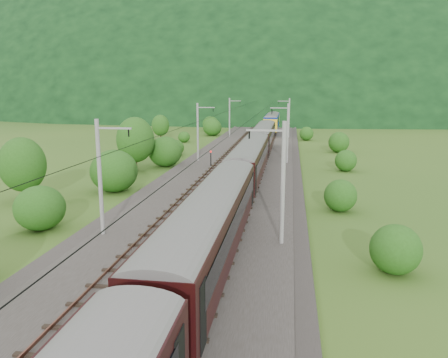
# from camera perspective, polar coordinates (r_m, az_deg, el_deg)

# --- Properties ---
(ground) EXTENTS (600.00, 600.00, 0.00)m
(ground) POSITION_cam_1_polar(r_m,az_deg,el_deg) (30.13, -4.52, -8.25)
(ground) COLOR #2F571B
(ground) RESTS_ON ground
(railbed) EXTENTS (14.00, 220.00, 0.30)m
(railbed) POSITION_cam_1_polar(r_m,az_deg,el_deg) (39.44, -1.23, -3.14)
(railbed) COLOR #38332D
(railbed) RESTS_ON ground
(track_left) EXTENTS (2.40, 220.00, 0.27)m
(track_left) POSITION_cam_1_polar(r_m,az_deg,el_deg) (39.86, -4.64, -2.69)
(track_left) COLOR brown
(track_left) RESTS_ON railbed
(track_right) EXTENTS (2.40, 220.00, 0.27)m
(track_right) POSITION_cam_1_polar(r_m,az_deg,el_deg) (39.06, 2.24, -2.96)
(track_right) COLOR brown
(track_right) RESTS_ON railbed
(catenary_left) EXTENTS (2.54, 192.28, 8.00)m
(catenary_left) POSITION_cam_1_polar(r_m,az_deg,el_deg) (61.15, -3.38, 6.32)
(catenary_left) COLOR gray
(catenary_left) RESTS_ON railbed
(catenary_right) EXTENTS (2.54, 192.28, 8.00)m
(catenary_right) POSITION_cam_1_polar(r_m,az_deg,el_deg) (59.82, 8.23, 6.10)
(catenary_right) COLOR gray
(catenary_right) RESTS_ON railbed
(overhead_wires) EXTENTS (4.83, 198.00, 0.03)m
(overhead_wires) POSITION_cam_1_polar(r_m,az_deg,el_deg) (38.25, -1.28, 6.98)
(overhead_wires) COLOR black
(overhead_wires) RESTS_ON ground
(mountain_main) EXTENTS (504.00, 360.00, 244.00)m
(mountain_main) POSITION_cam_1_polar(r_m,az_deg,el_deg) (287.80, 7.45, 9.64)
(mountain_main) COLOR black
(mountain_main) RESTS_ON ground
(mountain_ridge) EXTENTS (336.00, 280.00, 132.00)m
(mountain_ridge) POSITION_cam_1_polar(r_m,az_deg,el_deg) (351.30, -12.65, 9.82)
(mountain_ridge) COLOR black
(mountain_ridge) RESTS_ON ground
(train) EXTENTS (2.93, 118.63, 5.09)m
(train) POSITION_cam_1_polar(r_m,az_deg,el_deg) (46.31, 3.40, 3.29)
(train) COLOR black
(train) RESTS_ON ground
(hazard_post_near) EXTENTS (0.15, 0.15, 1.38)m
(hazard_post_near) POSITION_cam_1_polar(r_m,az_deg,el_deg) (80.74, 3.81, 5.13)
(hazard_post_near) COLOR red
(hazard_post_near) RESTS_ON railbed
(hazard_post_far) EXTENTS (0.16, 0.16, 1.48)m
(hazard_post_far) POSITION_cam_1_polar(r_m,az_deg,el_deg) (62.80, 2.59, 3.29)
(hazard_post_far) COLOR red
(hazard_post_far) RESTS_ON railbed
(signal) EXTENTS (0.22, 0.22, 2.00)m
(signal) POSITION_cam_1_polar(r_m,az_deg,el_deg) (57.08, -1.73, 2.88)
(signal) COLOR black
(signal) RESTS_ON railbed
(vegetation_left) EXTENTS (13.59, 145.07, 6.80)m
(vegetation_left) POSITION_cam_1_polar(r_m,az_deg,el_deg) (51.44, -14.23, 2.68)
(vegetation_left) COLOR #255316
(vegetation_left) RESTS_ON ground
(vegetation_right) EXTENTS (7.71, 104.45, 3.01)m
(vegetation_right) POSITION_cam_1_polar(r_m,az_deg,el_deg) (36.06, 18.18, -3.14)
(vegetation_right) COLOR #255316
(vegetation_right) RESTS_ON ground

